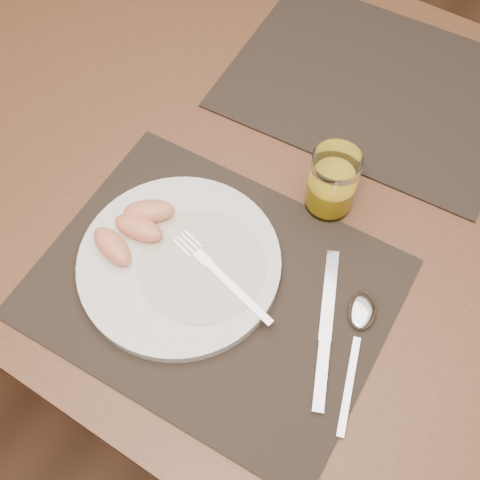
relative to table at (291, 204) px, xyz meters
name	(u,v)px	position (x,y,z in m)	size (l,w,h in m)	color
ground	(272,347)	(0.00, 0.00, -0.67)	(5.00, 5.00, 0.00)	#54311D
table	(291,204)	(0.00, 0.00, 0.00)	(1.40, 0.90, 0.75)	brown
placemat_near	(213,287)	(0.00, -0.22, 0.09)	(0.45, 0.35, 0.00)	#2D231C
placemat_far	(374,85)	(0.02, 0.22, 0.09)	(0.45, 0.35, 0.00)	#2D231C
plate	(179,263)	(-0.05, -0.22, 0.10)	(0.27, 0.27, 0.02)	white
plate_dressing	(202,265)	(-0.02, -0.21, 0.10)	(0.17, 0.17, 0.00)	white
fork	(215,270)	(-0.01, -0.21, 0.11)	(0.17, 0.06, 0.00)	silver
knife	(325,341)	(0.16, -0.21, 0.09)	(0.10, 0.21, 0.01)	silver
spoon	(360,320)	(0.19, -0.16, 0.09)	(0.08, 0.19, 0.01)	silver
juice_glass	(332,185)	(0.07, -0.02, 0.13)	(0.07, 0.07, 0.10)	white
grapefruit_wedges	(133,228)	(-0.13, -0.22, 0.12)	(0.09, 0.13, 0.03)	#F59064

